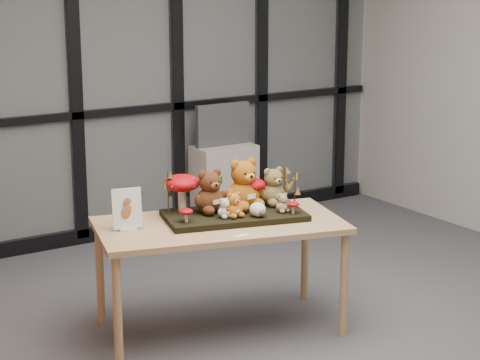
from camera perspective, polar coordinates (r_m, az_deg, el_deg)
floor at (r=5.37m, az=4.66°, el=-10.19°), size 5.00×5.00×0.00m
room_shell at (r=4.93m, az=5.04°, el=7.94°), size 5.00×5.00×5.00m
glass_partition at (r=7.07m, az=-7.41°, el=7.49°), size 4.90×0.06×2.78m
display_table at (r=5.24m, az=-1.34°, el=-3.50°), size 1.61×1.09×0.69m
diorama_tray at (r=5.30m, az=-0.37°, el=-2.34°), size 0.93×0.63×0.04m
bear_pooh_yellow at (r=5.34m, az=0.22°, el=-0.07°), size 0.32×0.30×0.35m
bear_brown_medium at (r=5.27m, az=-1.99°, el=-0.58°), size 0.27×0.25×0.29m
bear_tan_back at (r=5.45m, az=2.19°, el=-0.27°), size 0.24×0.23×0.26m
bear_small_yellow at (r=5.18m, az=-0.41°, el=-1.54°), size 0.15×0.15×0.17m
bear_white_bow at (r=5.17m, az=-1.00°, el=-1.75°), size 0.13×0.12×0.14m
bear_beige_small at (r=5.30m, az=2.80°, el=-1.43°), size 0.12×0.11×0.13m
plush_cream_hedgehog at (r=5.20m, az=1.17°, el=-1.90°), size 0.09×0.08×0.10m
mushroom_back_left at (r=5.31m, az=-3.83°, el=-0.72°), size 0.23×0.23×0.25m
mushroom_back_right at (r=5.40m, az=0.72°, el=-0.72°), size 0.18×0.18×0.20m
mushroom_front_left at (r=5.09m, az=-3.55°, el=-2.28°), size 0.08×0.08×0.09m
mushroom_front_right at (r=5.28m, az=3.51°, el=-1.77°), size 0.07×0.07×0.08m
sprig_green_far_left at (r=5.26m, az=-4.74°, el=-0.82°), size 0.05×0.05×0.26m
sprig_green_mid_left at (r=5.35m, az=-3.36°, el=-0.83°), size 0.05×0.05×0.21m
sprig_dry_far_right at (r=5.46m, az=2.93°, el=-0.33°), size 0.05×0.05×0.25m
sprig_dry_mid_right at (r=5.37m, az=3.62°, el=-0.69°), size 0.05×0.05×0.23m
sprig_green_centre at (r=5.40m, az=-1.46°, el=-0.74°), size 0.05×0.05×0.20m
sign_holder at (r=5.09m, az=-7.42°, el=-2.06°), size 0.18×0.08×0.25m
label_card at (r=4.97m, az=0.12°, el=-3.66°), size 0.08×0.03×0.00m
cabinet at (r=7.46m, az=-1.06°, el=-0.38°), size 0.53×0.31×0.70m
monitor at (r=7.36m, az=-1.15°, el=3.65°), size 0.50×0.05×0.36m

